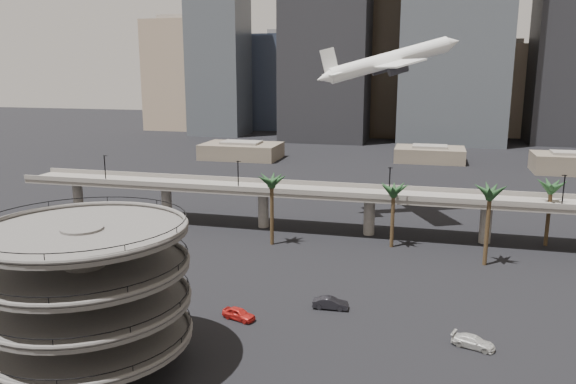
% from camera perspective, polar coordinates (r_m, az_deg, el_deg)
% --- Properties ---
extents(ground, '(700.00, 700.00, 0.00)m').
position_cam_1_polar(ground, '(66.44, -7.30, -17.03)').
color(ground, black).
rests_on(ground, ground).
extents(parking_ramp, '(22.20, 22.20, 17.35)m').
position_cam_1_polar(parking_ramp, '(64.78, -19.78, -8.88)').
color(parking_ramp, '#524F4D').
rests_on(parking_ramp, ground).
extents(overpass, '(130.00, 9.30, 14.70)m').
position_cam_1_polar(overpass, '(113.57, 2.78, -0.37)').
color(overpass, slate).
rests_on(overpass, ground).
extents(palm_trees, '(54.40, 18.40, 14.00)m').
position_cam_1_polar(palm_trees, '(103.22, 13.71, 0.22)').
color(palm_trees, '#4D3921').
rests_on(palm_trees, ground).
extents(low_buildings, '(135.00, 27.50, 6.80)m').
position_cam_1_polar(low_buildings, '(198.64, 9.81, 3.72)').
color(low_buildings, brown).
rests_on(low_buildings, ground).
extents(skyline, '(269.00, 86.00, 126.61)m').
position_cam_1_polar(skyline, '(271.02, 13.30, 15.10)').
color(skyline, gray).
rests_on(skyline, ground).
extents(airborne_jet, '(30.72, 28.26, 11.32)m').
position_cam_1_polar(airborne_jet, '(124.16, 10.18, 12.97)').
color(airborne_jet, white).
rests_on(airborne_jet, ground).
extents(car_a, '(4.98, 3.19, 1.58)m').
position_cam_1_polar(car_a, '(76.29, -5.02, -12.22)').
color(car_a, red).
rests_on(car_a, ground).
extents(car_b, '(5.02, 1.99, 1.62)m').
position_cam_1_polar(car_b, '(79.28, 4.34, -11.20)').
color(car_b, black).
rests_on(car_b, ground).
extents(car_c, '(5.44, 3.50, 1.47)m').
position_cam_1_polar(car_c, '(72.61, 18.31, -14.24)').
color(car_c, silver).
rests_on(car_c, ground).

